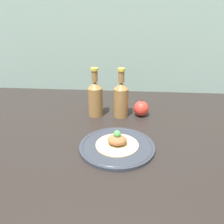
# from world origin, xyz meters

# --- Properties ---
(ground_plane) EXTENTS (1.80, 1.10, 0.04)m
(ground_plane) POSITION_xyz_m (0.00, 0.00, -0.02)
(ground_plane) COLOR black
(wall_backsplash) EXTENTS (1.80, 0.03, 0.80)m
(wall_backsplash) POSITION_xyz_m (0.00, 0.54, 0.40)
(wall_backsplash) COLOR #84A399
(wall_backsplash) RESTS_ON ground_plane
(plate) EXTENTS (0.28, 0.28, 0.01)m
(plate) POSITION_xyz_m (0.10, -0.17, 0.01)
(plate) COLOR #2D333D
(plate) RESTS_ON ground_plane
(plated_food) EXTENTS (0.16, 0.16, 0.06)m
(plated_food) POSITION_xyz_m (0.10, -0.17, 0.03)
(plated_food) COLOR #D6BC7F
(plated_food) RESTS_ON plate
(cider_bottle_left) EXTENTS (0.07, 0.07, 0.24)m
(cider_bottle_left) POSITION_xyz_m (-0.03, 0.12, 0.09)
(cider_bottle_left) COLOR olive
(cider_bottle_left) RESTS_ON ground_plane
(cider_bottle_right) EXTENTS (0.07, 0.07, 0.24)m
(cider_bottle_right) POSITION_xyz_m (0.10, 0.12, 0.09)
(cider_bottle_right) COLOR olive
(cider_bottle_right) RESTS_ON ground_plane
(apple) EXTENTS (0.08, 0.08, 0.09)m
(apple) POSITION_xyz_m (0.20, 0.13, 0.04)
(apple) COLOR red
(apple) RESTS_ON ground_plane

